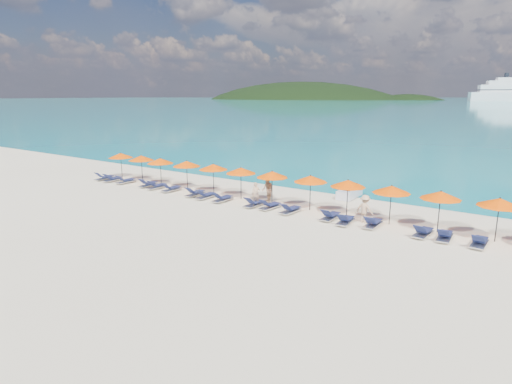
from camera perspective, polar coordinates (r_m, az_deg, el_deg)
The scene contains 37 objects.
ground at distance 24.66m, azimuth -4.02°, elevation -3.99°, with size 1400.00×1400.00×0.00m, color beige.
headland_main at distance 642.57m, azimuth 5.68°, elevation 8.80°, with size 374.00×242.00×126.50m.
headland_small at distance 602.82m, azimuth 19.29°, elevation 8.17°, with size 162.00×126.00×85.50m.
jetski at distance 30.93m, azimuth 12.34°, elevation -0.04°, with size 1.07×2.68×0.94m.
beachgoer_a at distance 27.90m, azimuth -0.02°, elevation -0.30°, with size 0.57×0.37×1.56m, color tan.
beachgoer_b at distance 28.85m, azimuth 1.52°, elevation 0.34°, with size 0.86×0.50×1.77m, color tan.
beachgoer_c at distance 25.01m, azimuth 14.29°, elevation -2.20°, with size 1.05×0.49×1.62m, color tan.
umbrella_0 at distance 38.75m, azimuth -17.59°, elevation 4.68°, with size 2.10×2.10×2.28m.
umbrella_1 at distance 36.67m, azimuth -15.05°, elevation 4.40°, with size 2.10×2.10×2.28m.
umbrella_2 at distance 34.72m, azimuth -12.65°, elevation 4.07°, with size 2.10×2.10×2.28m.
umbrella_3 at distance 32.89m, azimuth -9.23°, elevation 3.75°, with size 2.10×2.10×2.28m.
umbrella_4 at distance 31.17m, azimuth -5.72°, elevation 3.35°, with size 2.10×2.10×2.28m.
umbrella_5 at distance 29.54m, azimuth -2.03°, elevation 2.88°, with size 2.10×2.10×2.28m.
umbrella_6 at distance 28.10m, azimuth 2.17°, elevation 2.36°, with size 2.10×2.10×2.28m.
umbrella_7 at distance 26.84m, azimuth 7.29°, elevation 1.76°, with size 2.10×2.10×2.28m.
umbrella_8 at distance 25.79m, azimuth 12.17°, elevation 1.12°, with size 2.10×2.10×2.28m.
umbrella_9 at distance 24.80m, azimuth 17.62°, elevation 0.33°, with size 2.10×2.10×2.28m.
umbrella_10 at distance 24.29m, azimuth 23.41°, elevation -0.39°, with size 2.10×2.10×2.28m.
umbrella_11 at distance 23.97m, azimuth 29.73°, elevation -1.20°, with size 2.10×2.10×2.28m.
lounger_0 at distance 38.71m, azimuth -19.58°, elevation 1.85°, with size 0.63×1.70×0.66m.
lounger_1 at distance 37.80m, azimuth -18.58°, elevation 1.67°, with size 0.69×1.72×0.66m.
lounger_2 at distance 36.67m, azimuth -17.02°, elevation 1.45°, with size 0.64×1.71×0.66m.
lounger_3 at distance 34.85m, azimuth -14.21°, elevation 1.05°, with size 0.78×1.75×0.66m.
lounger_4 at distance 33.92m, azimuth -13.08°, elevation 0.79°, with size 0.67×1.72×0.66m.
lounger_5 at distance 32.76m, azimuth -11.24°, elevation 0.45°, with size 0.64×1.71×0.66m.
lounger_6 at distance 30.97m, azimuth -8.14°, elevation -0.14°, with size 0.68×1.72×0.66m.
lounger_7 at distance 30.14m, azimuth -6.75°, elevation -0.46°, with size 0.64×1.71×0.66m.
lounger_8 at distance 29.15m, azimuth -4.52°, elevation -0.87°, with size 0.66×1.72×0.66m.
lounger_9 at distance 27.77m, azimuth -0.24°, elevation -1.53°, with size 0.72×1.73×0.66m.
lounger_10 at distance 27.21m, azimuth 1.85°, elevation -1.84°, with size 0.79×1.76×0.66m.
lounger_11 at distance 26.35m, azimuth 4.59°, elevation -2.36°, with size 0.72×1.74×0.66m.
lounger_12 at distance 25.30m, azimuth 9.88°, elevation -3.17°, with size 0.64×1.71×0.66m.
lounger_13 at distance 24.62m, azimuth 11.82°, elevation -3.70°, with size 0.76×1.75×0.66m.
lounger_14 at distance 24.42m, azimuth 15.30°, elevation -4.02°, with size 0.63×1.70×0.66m.
lounger_15 at distance 23.67m, azimuth 21.37°, elevation -5.01°, with size 0.77×1.75×0.66m.
lounger_16 at distance 23.50m, azimuth 23.85°, elevation -5.36°, with size 0.73×1.74×0.66m.
lounger_17 at distance 23.28m, azimuth 27.64°, elevation -5.91°, with size 0.65×1.71×0.66m.
Camera 1 is at (14.93, -18.28, 7.15)m, focal length 30.00 mm.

